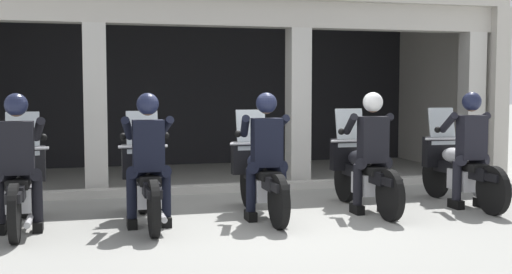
% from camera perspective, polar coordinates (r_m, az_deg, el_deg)
% --- Properties ---
extents(ground_plane, '(80.00, 80.00, 0.00)m').
position_cam_1_polar(ground_plane, '(11.11, -3.52, -4.13)').
color(ground_plane, gray).
extents(station_building, '(11.10, 3.94, 3.23)m').
position_cam_1_polar(station_building, '(12.54, -6.52, 6.25)').
color(station_building, black).
rests_on(station_building, ground).
extents(kerb_strip, '(10.60, 0.24, 0.12)m').
position_cam_1_polar(kerb_strip, '(10.21, -4.32, -4.56)').
color(kerb_strip, '#B7B5AD').
rests_on(kerb_strip, ground).
extents(motorcycle_far_left, '(0.62, 2.04, 1.35)m').
position_cam_1_polar(motorcycle_far_left, '(8.14, -19.94, -4.00)').
color(motorcycle_far_left, black).
rests_on(motorcycle_far_left, ground).
extents(police_officer_far_left, '(0.63, 0.61, 1.58)m').
position_cam_1_polar(police_officer_far_left, '(7.80, -20.21, -1.12)').
color(police_officer_far_left, black).
rests_on(police_officer_far_left, ground).
extents(motorcycle_left, '(0.62, 2.04, 1.35)m').
position_cam_1_polar(motorcycle_left, '(8.04, -9.61, -3.89)').
color(motorcycle_left, black).
rests_on(motorcycle_left, ground).
extents(police_officer_left, '(0.63, 0.61, 1.58)m').
position_cam_1_polar(police_officer_left, '(7.70, -9.45, -0.97)').
color(police_officer_left, black).
rests_on(police_officer_left, ground).
extents(motorcycle_center, '(0.62, 2.04, 1.35)m').
position_cam_1_polar(motorcycle_center, '(8.35, 0.35, -3.52)').
color(motorcycle_center, black).
rests_on(motorcycle_center, ground).
extents(police_officer_center, '(0.63, 0.61, 1.58)m').
position_cam_1_polar(police_officer_center, '(8.03, 0.89, -0.69)').
color(police_officer_center, black).
rests_on(police_officer_center, ground).
extents(motorcycle_right, '(0.62, 2.04, 1.35)m').
position_cam_1_polar(motorcycle_right, '(8.90, 9.32, -3.08)').
color(motorcycle_right, black).
rests_on(motorcycle_right, ground).
extents(police_officer_right, '(0.63, 0.61, 1.58)m').
position_cam_1_polar(police_officer_right, '(8.59, 10.13, -0.42)').
color(police_officer_right, black).
rests_on(police_officer_right, ground).
extents(motorcycle_far_right, '(0.62, 2.04, 1.35)m').
position_cam_1_polar(motorcycle_far_right, '(9.58, 17.30, -2.69)').
color(motorcycle_far_right, black).
rests_on(motorcycle_far_right, ground).
extents(police_officer_far_right, '(0.63, 0.61, 1.58)m').
position_cam_1_polar(police_officer_far_right, '(9.29, 18.29, -0.21)').
color(police_officer_far_right, black).
rests_on(police_officer_far_right, ground).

